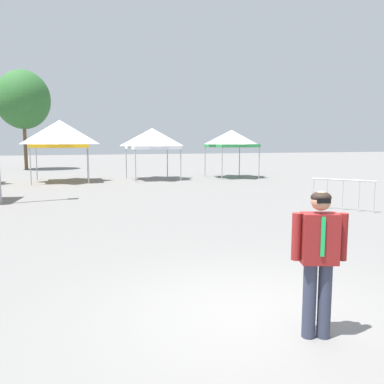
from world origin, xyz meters
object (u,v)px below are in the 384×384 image
canopy_tent_behind_center (60,134)px  person_foreground (319,254)px  canopy_tent_left_of_center (152,139)px  canopy_tent_right_of_center (232,139)px  crowd_barrier_mid_lot (343,189)px  tree_behind_tents_right (23,100)px

canopy_tent_behind_center → person_foreground: size_ratio=2.02×
canopy_tent_behind_center → canopy_tent_left_of_center: canopy_tent_behind_center is taller
canopy_tent_right_of_center → crowd_barrier_mid_lot: size_ratio=1.86×
canopy_tent_left_of_center → crowd_barrier_mid_lot: canopy_tent_left_of_center is taller
person_foreground → crowd_barrier_mid_lot: (6.38, 7.32, -0.28)m
canopy_tent_left_of_center → tree_behind_tents_right: size_ratio=0.39×
canopy_tent_behind_center → tree_behind_tents_right: size_ratio=0.44×
person_foreground → tree_behind_tents_right: size_ratio=0.22×
canopy_tent_left_of_center → person_foreground: (-2.85, -20.56, -1.50)m
canopy_tent_right_of_center → crowd_barrier_mid_lot: canopy_tent_right_of_center is taller
person_foreground → tree_behind_tents_right: 33.34m
canopy_tent_left_of_center → canopy_tent_right_of_center: size_ratio=1.03×
canopy_tent_behind_center → person_foreground: bearing=-83.0°
canopy_tent_behind_center → tree_behind_tents_right: (-2.64, 11.76, 2.98)m
canopy_tent_behind_center → tree_behind_tents_right: tree_behind_tents_right is taller
canopy_tent_right_of_center → tree_behind_tents_right: 18.46m
canopy_tent_left_of_center → tree_behind_tents_right: 14.83m
canopy_tent_left_of_center → crowd_barrier_mid_lot: bearing=-75.1°
canopy_tent_right_of_center → tree_behind_tents_right: (-13.24, 12.44, 3.24)m
canopy_tent_left_of_center → canopy_tent_behind_center: bearing=177.3°
tree_behind_tents_right → canopy_tent_right_of_center: bearing=-43.2°
canopy_tent_behind_center → tree_behind_tents_right: 12.42m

